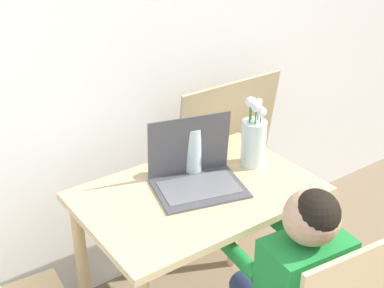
{
  "coord_description": "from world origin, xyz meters",
  "views": [
    {
      "loc": [
        -1.3,
        0.26,
        1.87
      ],
      "look_at": [
        -0.25,
        1.75,
        0.92
      ],
      "focal_mm": 50.0,
      "sensor_mm": 36.0,
      "label": 1
    }
  ],
  "objects_px": {
    "laptop": "(195,170)",
    "flower_vase": "(254,138)",
    "person_seated": "(293,273)",
    "water_bottle": "(193,149)"
  },
  "relations": [
    {
      "from": "laptop",
      "to": "water_bottle",
      "type": "height_order",
      "value": "laptop"
    },
    {
      "from": "laptop",
      "to": "water_bottle",
      "type": "xyz_separation_m",
      "value": [
        0.05,
        0.08,
        0.05
      ]
    },
    {
      "from": "laptop",
      "to": "flower_vase",
      "type": "xyz_separation_m",
      "value": [
        0.29,
        -0.01,
        0.06
      ]
    },
    {
      "from": "laptop",
      "to": "flower_vase",
      "type": "height_order",
      "value": "flower_vase"
    },
    {
      "from": "person_seated",
      "to": "laptop",
      "type": "relative_size",
      "value": 2.49
    },
    {
      "from": "laptop",
      "to": "person_seated",
      "type": "bearing_deg",
      "value": -70.62
    },
    {
      "from": "water_bottle",
      "to": "laptop",
      "type": "bearing_deg",
      "value": -120.21
    },
    {
      "from": "person_seated",
      "to": "water_bottle",
      "type": "relative_size",
      "value": 4.41
    },
    {
      "from": "laptop",
      "to": "flower_vase",
      "type": "distance_m",
      "value": 0.3
    },
    {
      "from": "person_seated",
      "to": "laptop",
      "type": "bearing_deg",
      "value": -79.62
    }
  ]
}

